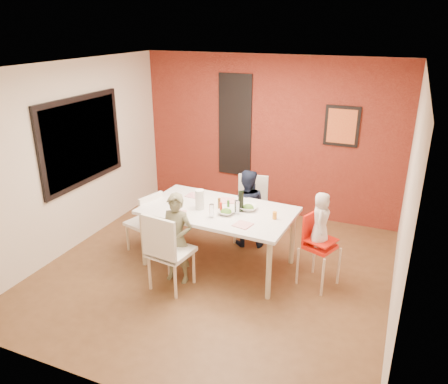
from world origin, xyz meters
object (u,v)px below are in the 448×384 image
at_px(chair_near, 166,249).
at_px(paper_towel_roll, 200,200).
at_px(child_far, 246,208).
at_px(toddler, 321,219).
at_px(chair_left, 147,219).
at_px(wine_bottle, 241,201).
at_px(child_near, 177,239).
at_px(high_chair, 317,243).
at_px(chair_far, 251,204).
at_px(dining_table, 218,214).

bearing_deg(chair_near, paper_towel_roll, -90.70).
bearing_deg(child_far, toddler, 134.18).
bearing_deg(chair_left, child_far, 137.63).
bearing_deg(wine_bottle, chair_near, -125.65).
relative_size(child_near, toddler, 1.73).
relative_size(high_chair, paper_towel_roll, 3.57).
height_order(child_far, toddler, toddler).
xyz_separation_m(chair_left, child_near, (0.77, -0.51, 0.09)).
height_order(high_chair, paper_towel_roll, paper_towel_roll).
bearing_deg(paper_towel_roll, toddler, 4.39).
bearing_deg(wine_bottle, toddler, -1.27).
distance_m(chair_far, toddler, 1.57).
bearing_deg(wine_bottle, child_near, -134.54).
xyz_separation_m(child_far, paper_towel_roll, (-0.38, -0.79, 0.38)).
height_order(dining_table, high_chair, high_chair).
xyz_separation_m(chair_near, paper_towel_roll, (0.11, 0.74, 0.38)).
height_order(chair_near, chair_far, chair_near).
distance_m(child_near, wine_bottle, 0.97).
height_order(dining_table, chair_far, chair_far).
relative_size(child_near, paper_towel_roll, 4.48).
height_order(dining_table, toddler, toddler).
bearing_deg(chair_far, paper_towel_roll, -117.39).
distance_m(dining_table, high_chair, 1.35).
xyz_separation_m(chair_far, chair_left, (-1.24, -1.02, -0.04)).
relative_size(chair_near, chair_far, 1.06).
height_order(chair_left, child_far, child_far).
xyz_separation_m(chair_left, wine_bottle, (1.40, 0.12, 0.46)).
xyz_separation_m(chair_left, high_chair, (2.44, 0.12, 0.07)).
bearing_deg(child_far, high_chair, 134.34).
bearing_deg(child_far, dining_table, 61.02).
relative_size(high_chair, child_near, 0.80).
relative_size(high_chair, child_far, 0.81).
xyz_separation_m(wine_bottle, paper_towel_roll, (-0.53, -0.15, -0.00)).
xyz_separation_m(child_near, paper_towel_roll, (0.09, 0.49, 0.37)).
xyz_separation_m(dining_table, toddler, (1.36, 0.04, 0.16)).
distance_m(child_far, paper_towel_roll, 0.96).
xyz_separation_m(child_near, toddler, (1.69, 0.61, 0.31)).
height_order(child_near, wine_bottle, child_near).
relative_size(chair_far, high_chair, 1.03).
relative_size(high_chair, wine_bottle, 3.48).
height_order(high_chair, toddler, toddler).
xyz_separation_m(chair_left, child_far, (1.25, 0.77, 0.08)).
bearing_deg(wine_bottle, chair_far, 100.30).
relative_size(chair_left, child_near, 0.76).
bearing_deg(chair_near, wine_bottle, -118.24).
distance_m(chair_near, toddler, 1.93).
xyz_separation_m(dining_table, chair_near, (-0.33, -0.83, -0.18)).
height_order(chair_near, wine_bottle, wine_bottle).
bearing_deg(toddler, wine_bottle, 85.13).
distance_m(toddler, wine_bottle, 1.06).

